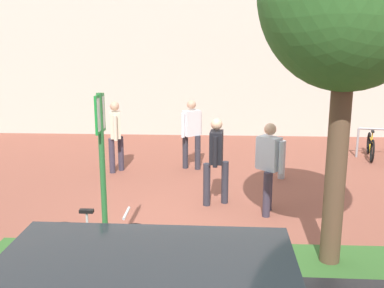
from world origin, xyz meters
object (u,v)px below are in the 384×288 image
(person_shirt_blue, at_px, (191,130))
(person_suited_dark, at_px, (216,156))
(bike_at_sign, at_px, (101,243))
(person_shirt_white, at_px, (116,132))
(bollard_steel, at_px, (282,160))
(person_casual_tan, at_px, (269,163))
(parking_sign_post, at_px, (102,157))

(person_shirt_blue, bearing_deg, person_suited_dark, -75.95)
(bike_at_sign, bearing_deg, person_suited_dark, 57.02)
(bike_at_sign, bearing_deg, person_shirt_white, 99.25)
(bollard_steel, relative_size, person_casual_tan, 0.52)
(bike_at_sign, xyz_separation_m, person_shirt_blue, (1.05, 4.97, 0.63))
(parking_sign_post, relative_size, person_suited_dark, 1.47)
(bollard_steel, relative_size, person_shirt_white, 0.52)
(person_shirt_blue, bearing_deg, bollard_steel, -17.64)
(bike_at_sign, bearing_deg, person_shirt_blue, 78.09)
(person_shirt_blue, bearing_deg, parking_sign_post, -100.79)
(person_casual_tan, height_order, person_suited_dark, same)
(bike_at_sign, xyz_separation_m, person_shirt_white, (-0.76, 4.64, 0.63))
(person_shirt_blue, relative_size, person_shirt_white, 1.00)
(bike_at_sign, bearing_deg, parking_sign_post, -34.92)
(parking_sign_post, bearing_deg, person_shirt_blue, 79.21)
(person_casual_tan, bearing_deg, parking_sign_post, -139.11)
(parking_sign_post, height_order, person_casual_tan, parking_sign_post)
(bike_at_sign, xyz_separation_m, person_casual_tan, (2.62, 2.13, 0.63))
(bike_at_sign, relative_size, person_shirt_blue, 0.98)
(parking_sign_post, distance_m, person_shirt_white, 4.82)
(bike_at_sign, distance_m, person_shirt_blue, 5.12)
(person_casual_tan, bearing_deg, bike_at_sign, -140.90)
(parking_sign_post, relative_size, bollard_steel, 2.81)
(person_casual_tan, xyz_separation_m, person_shirt_blue, (-1.57, 2.84, 0.00))
(bike_at_sign, relative_size, bollard_steel, 1.87)
(person_casual_tan, xyz_separation_m, person_suited_dark, (-0.96, 0.42, 0.00))
(bike_at_sign, height_order, person_shirt_blue, person_shirt_blue)
(person_shirt_white, distance_m, person_suited_dark, 3.19)
(person_casual_tan, xyz_separation_m, person_shirt_white, (-3.38, 2.51, 0.00))
(person_casual_tan, relative_size, person_suited_dark, 1.00)
(person_shirt_blue, distance_m, person_suited_dark, 2.50)
(person_shirt_white, bearing_deg, parking_sign_post, -79.81)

